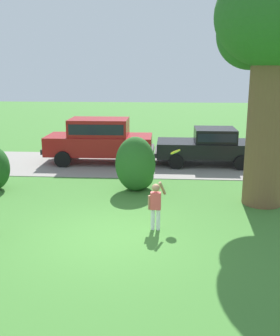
{
  "coord_description": "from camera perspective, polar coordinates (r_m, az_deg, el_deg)",
  "views": [
    {
      "loc": [
        1.33,
        -8.73,
        3.95
      ],
      "look_at": [
        0.53,
        2.51,
        1.1
      ],
      "focal_mm": 41.73,
      "sensor_mm": 36.0,
      "label": 1
    }
  ],
  "objects": [
    {
      "name": "ground_plane",
      "position": [
        9.67,
        -4.27,
        -9.95
      ],
      "size": [
        80.0,
        80.0,
        0.0
      ],
      "primitive_type": "plane",
      "color": "#3D752D"
    },
    {
      "name": "driveway_strip",
      "position": [
        16.66,
        -0.65,
        0.52
      ],
      "size": [
        28.0,
        4.4,
        0.02
      ],
      "primitive_type": "cube",
      "color": "gray",
      "rests_on": "ground"
    },
    {
      "name": "oak_tree_large",
      "position": [
        12.01,
        18.86,
        18.02
      ],
      "size": [
        3.38,
        3.5,
        6.81
      ],
      "color": "brown",
      "rests_on": "ground"
    },
    {
      "name": "shrub_centre_left",
      "position": [
        12.97,
        -0.54,
        0.14
      ],
      "size": [
        1.33,
        1.23,
        1.83
      ],
      "color": "#286023",
      "rests_on": "ground"
    },
    {
      "name": "parked_sedan",
      "position": [
        16.8,
        10.08,
        3.34
      ],
      "size": [
        4.41,
        2.11,
        1.56
      ],
      "color": "black",
      "rests_on": "ground"
    },
    {
      "name": "parked_suv",
      "position": [
        16.92,
        -5.96,
        4.35
      ],
      "size": [
        4.72,
        2.14,
        1.92
      ],
      "color": "maroon",
      "rests_on": "ground"
    },
    {
      "name": "child_thrower",
      "position": [
        9.79,
        2.31,
        -5.1
      ],
      "size": [
        0.46,
        0.26,
        1.29
      ],
      "color": "white",
      "rests_on": "ground"
    },
    {
      "name": "frisbee",
      "position": [
        10.54,
        5.19,
        2.37
      ],
      "size": [
        0.3,
        0.27,
        0.23
      ],
      "color": "yellow"
    }
  ]
}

